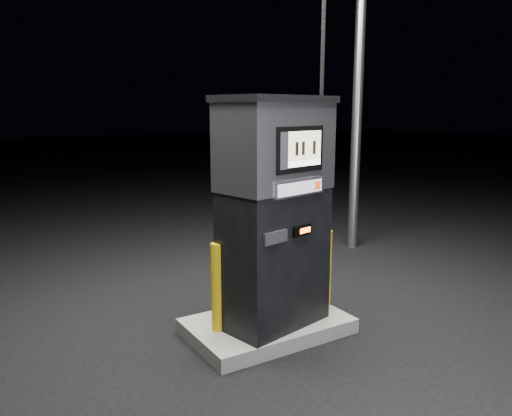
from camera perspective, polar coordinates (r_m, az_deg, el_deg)
ground at (r=5.31m, az=1.30°, el=-14.05°), size 80.00×80.00×0.00m
pump_island at (r=5.28m, az=1.30°, el=-13.31°), size 1.60×1.00×0.15m
fuel_dispenser at (r=4.82m, az=2.16°, el=-0.34°), size 1.29×0.88×4.64m
bollard_left at (r=4.86m, az=-4.46°, el=-9.04°), size 0.13×0.13×0.87m
bollard_right at (r=5.49m, az=8.01°, el=-6.87°), size 0.13×0.13×0.84m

